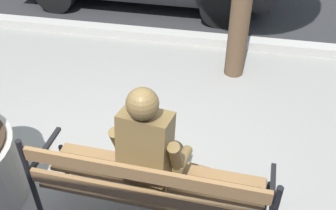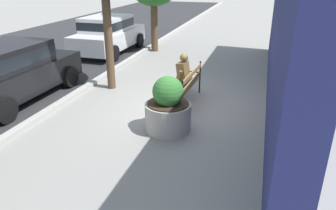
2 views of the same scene
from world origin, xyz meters
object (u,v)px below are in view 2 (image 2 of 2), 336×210
object	(u,v)px
park_bench	(186,84)
concrete_planter	(168,109)
bronze_statue_seated	(178,79)
parked_car_black	(10,71)
parked_car_white	(108,33)

from	to	relation	value
park_bench	concrete_planter	world-z (taller)	concrete_planter
bronze_statue_seated	parked_car_black	bearing A→B (deg)	104.52
concrete_planter	parked_car_black	bearing A→B (deg)	83.46
concrete_planter	park_bench	bearing A→B (deg)	-0.10
bronze_statue_seated	concrete_planter	xyz separation A→B (m)	(-1.66, -0.21, -0.16)
bronze_statue_seated	parked_car_black	xyz separation A→B (m)	(-1.13, 4.37, 0.17)
park_bench	parked_car_white	size ratio (longest dim) A/B	0.44
parked_car_black	park_bench	bearing A→B (deg)	-76.13
park_bench	concrete_planter	xyz separation A→B (m)	(-1.66, 0.00, -0.03)
concrete_planter	parked_car_white	distance (m)	7.82
park_bench	parked_car_white	distance (m)	6.55
concrete_planter	parked_car_black	world-z (taller)	parked_car_black
bronze_statue_seated	concrete_planter	size ratio (longest dim) A/B	1.09
parked_car_black	parked_car_white	xyz separation A→B (m)	(5.80, 0.00, 0.00)
bronze_statue_seated	parked_car_black	size ratio (longest dim) A/B	0.33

